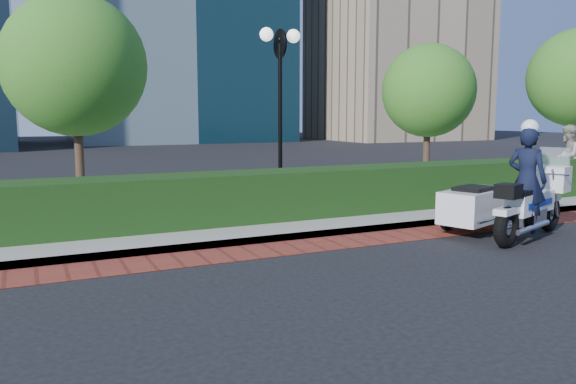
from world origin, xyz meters
name	(u,v)px	position (x,y,z in m)	size (l,w,h in m)	color
ground	(359,265)	(0.00, 0.00, 0.00)	(120.00, 120.00, 0.00)	black
brick_strip	(314,245)	(0.00, 1.50, 0.01)	(60.00, 1.00, 0.01)	maroon
sidewalk	(231,205)	(0.00, 6.00, 0.07)	(60.00, 8.00, 0.15)	gray
hedge_main	(268,195)	(0.00, 3.60, 0.65)	(18.00, 1.20, 1.00)	black
lamppost	(280,88)	(1.00, 5.20, 2.96)	(1.02, 0.70, 4.21)	black
tree_b	(75,66)	(-3.50, 6.50, 3.43)	(3.20, 3.20, 4.89)	#332319
tree_c	(428,91)	(6.50, 6.50, 3.05)	(2.80, 2.80, 4.30)	#332319
police_motorcycle	(507,197)	(3.66, 0.57, 0.77)	(2.84, 2.08, 2.25)	black
pedestrian	(567,157)	(9.83, 4.21, 1.10)	(0.92, 0.72, 1.89)	#9D9A8B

